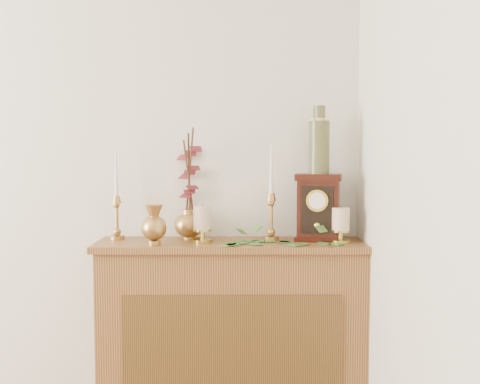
{
  "coord_description": "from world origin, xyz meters",
  "views": [
    {
      "loc": [
        1.43,
        -0.44,
        1.34
      ],
      "look_at": [
        1.44,
        2.05,
        1.16
      ],
      "focal_mm": 42.0,
      "sensor_mm": 36.0,
      "label": 1
    }
  ],
  "objects_px": {
    "candlestick_left": "(117,210)",
    "ceramic_vase": "(319,143)",
    "ginger_jar": "(190,189)",
    "mantel_clock": "(318,208)",
    "bud_vase": "(154,225)",
    "candlestick_center": "(271,209)"
  },
  "relations": [
    {
      "from": "candlestick_left",
      "to": "ceramic_vase",
      "type": "height_order",
      "value": "ceramic_vase"
    },
    {
      "from": "ginger_jar",
      "to": "mantel_clock",
      "type": "relative_size",
      "value": 1.69
    },
    {
      "from": "bud_vase",
      "to": "ceramic_vase",
      "type": "relative_size",
      "value": 0.58
    },
    {
      "from": "mantel_clock",
      "to": "ceramic_vase",
      "type": "bearing_deg",
      "value": 90.0
    },
    {
      "from": "bud_vase",
      "to": "ginger_jar",
      "type": "bearing_deg",
      "value": 57.17
    },
    {
      "from": "ginger_jar",
      "to": "candlestick_center",
      "type": "bearing_deg",
      "value": -11.89
    },
    {
      "from": "candlestick_left",
      "to": "ginger_jar",
      "type": "height_order",
      "value": "ginger_jar"
    },
    {
      "from": "candlestick_left",
      "to": "bud_vase",
      "type": "height_order",
      "value": "candlestick_left"
    },
    {
      "from": "bud_vase",
      "to": "ginger_jar",
      "type": "distance_m",
      "value": 0.29
    },
    {
      "from": "candlestick_left",
      "to": "ceramic_vase",
      "type": "xyz_separation_m",
      "value": [
        0.94,
        -0.03,
        0.31
      ]
    },
    {
      "from": "candlestick_center",
      "to": "ginger_jar",
      "type": "height_order",
      "value": "ginger_jar"
    },
    {
      "from": "candlestick_center",
      "to": "ginger_jar",
      "type": "xyz_separation_m",
      "value": [
        -0.38,
        0.08,
        0.09
      ]
    },
    {
      "from": "candlestick_center",
      "to": "mantel_clock",
      "type": "xyz_separation_m",
      "value": [
        0.22,
        -0.01,
        0.0
      ]
    },
    {
      "from": "bud_vase",
      "to": "ginger_jar",
      "type": "height_order",
      "value": "ginger_jar"
    },
    {
      "from": "bud_vase",
      "to": "ginger_jar",
      "type": "xyz_separation_m",
      "value": [
        0.14,
        0.21,
        0.15
      ]
    },
    {
      "from": "candlestick_center",
      "to": "candlestick_left",
      "type": "bearing_deg",
      "value": 177.79
    },
    {
      "from": "candlestick_left",
      "to": "ceramic_vase",
      "type": "distance_m",
      "value": 0.99
    },
    {
      "from": "ginger_jar",
      "to": "mantel_clock",
      "type": "distance_m",
      "value": 0.61
    },
    {
      "from": "candlestick_center",
      "to": "mantel_clock",
      "type": "bearing_deg",
      "value": -2.59
    },
    {
      "from": "ceramic_vase",
      "to": "candlestick_left",
      "type": "bearing_deg",
      "value": 177.87
    },
    {
      "from": "mantel_clock",
      "to": "ceramic_vase",
      "type": "xyz_separation_m",
      "value": [
        0.0,
        0.0,
        0.3
      ]
    },
    {
      "from": "candlestick_center",
      "to": "ginger_jar",
      "type": "relative_size",
      "value": 0.86
    }
  ]
}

